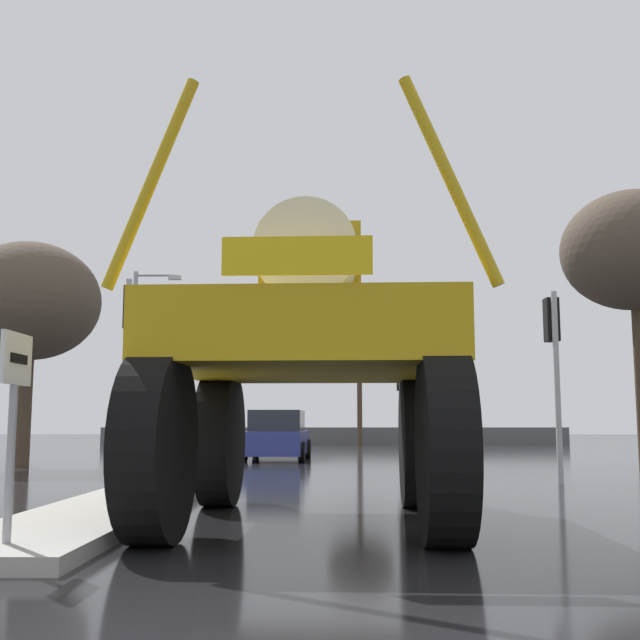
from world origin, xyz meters
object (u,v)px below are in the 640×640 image
oversize_sprayer (311,361)px  traffic_signal_near_left (130,334)px  bare_tree_left (30,302)px  bare_tree_right (633,251)px  traffic_signal_far_right (400,390)px  streetlight_far_left (138,349)px  sedan_ahead (277,437)px  traffic_signal_far_left (236,381)px  lane_arrow_sign (14,397)px  traffic_signal_near_right (553,343)px  bare_tree_far_center (359,327)px

oversize_sprayer → traffic_signal_near_left: oversize_sprayer is taller
bare_tree_left → bare_tree_right: 17.28m
oversize_sprayer → bare_tree_right: bare_tree_right is taller
traffic_signal_near_left → traffic_signal_far_right: (6.88, 18.57, -0.33)m
streetlight_far_left → bare_tree_right: bearing=-25.7°
oversize_sprayer → traffic_signal_near_left: bearing=33.9°
sedan_ahead → streetlight_far_left: 9.43m
traffic_signal_far_left → streetlight_far_left: size_ratio=0.56×
oversize_sprayer → bare_tree_right: size_ratio=0.67×
lane_arrow_sign → traffic_signal_far_left: 27.06m
bare_tree_right → oversize_sprayer: bearing=-123.6°
lane_arrow_sign → traffic_signal_far_left: size_ratio=0.44×
streetlight_far_left → bare_tree_left: bearing=-91.9°
streetlight_far_left → bare_tree_right: 18.58m
traffic_signal_near_right → streetlight_far_left: 20.05m
streetlight_far_left → bare_tree_far_center: (9.16, 9.00, 1.98)m
traffic_signal_far_right → traffic_signal_near_right: bearing=-86.2°
oversize_sprayer → traffic_signal_near_right: bearing=-35.3°
oversize_sprayer → traffic_signal_near_left: size_ratio=1.39×
oversize_sprayer → traffic_signal_far_right: (3.28, 24.43, 0.65)m
traffic_signal_near_left → streetlight_far_left: size_ratio=0.54×
lane_arrow_sign → bare_tree_left: 15.18m
bare_tree_right → sedan_ahead: bearing=171.9°
bare_tree_left → streetlight_far_left: bearing=88.1°
lane_arrow_sign → traffic_signal_near_right: (6.96, 8.43, 1.29)m
traffic_signal_near_left → traffic_signal_far_left: traffic_signal_far_left is taller
traffic_signal_near_right → bare_tree_left: bare_tree_left is taller
traffic_signal_far_right → bare_tree_left: (-10.94, -13.05, 1.81)m
lane_arrow_sign → traffic_signal_near_left: bearing=97.8°
oversize_sprayer → bare_tree_right: (9.31, 13.98, 4.37)m
sedan_ahead → traffic_signal_far_left: (-2.35, 8.94, 2.19)m
traffic_signal_near_left → bare_tree_far_center: bearing=77.8°
traffic_signal_far_left → bare_tree_far_center: 9.13m
oversize_sprayer → bare_tree_right: 17.35m
traffic_signal_far_left → streetlight_far_left: bearing=-146.1°
traffic_signal_near_left → bare_tree_left: 7.01m
traffic_signal_far_left → bare_tree_far_center: bearing=49.9°
traffic_signal_far_left → bare_tree_left: size_ratio=0.68×
traffic_signal_near_left → traffic_signal_far_right: size_ratio=1.13×
oversize_sprayer → bare_tree_left: 13.94m
traffic_signal_far_right → streetlight_far_left: streetlight_far_left is taller
traffic_signal_near_right → traffic_signal_far_right: 18.61m
oversize_sprayer → bare_tree_left: bearing=36.3°
sedan_ahead → bare_tree_right: (10.65, -1.51, 5.51)m
traffic_signal_near_left → traffic_signal_near_right: (8.12, 0.00, -0.18)m
lane_arrow_sign → bare_tree_far_center: bare_tree_far_center is taller
traffic_signal_far_right → streetlight_far_left: (-10.59, -2.44, 1.52)m
oversize_sprayer → bare_tree_left: (-7.67, 11.38, 2.46)m
bare_tree_left → bare_tree_right: size_ratio=0.73×
traffic_signal_far_right → lane_arrow_sign: bearing=-102.0°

